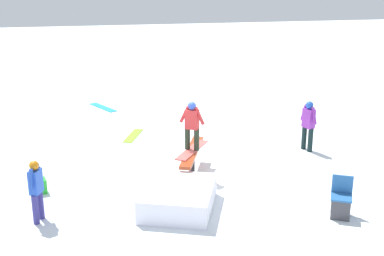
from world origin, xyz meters
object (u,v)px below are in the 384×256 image
object	(u,v)px
loose_snowboard_cyan	(103,107)
loose_snowboard_lime	(133,136)
rail_feature	(192,154)
bystander_purple	(308,123)
backpack_on_snow	(41,186)
main_rider_on_rail	(192,128)
folding_chair	(341,198)
bystander_blue	(36,188)

from	to	relation	value
loose_snowboard_cyan	loose_snowboard_lime	bearing A→B (deg)	-16.21
loose_snowboard_cyan	rail_feature	bearing A→B (deg)	-12.85
rail_feature	bystander_purple	bearing A→B (deg)	-52.63
rail_feature	backpack_on_snow	distance (m)	3.74
main_rider_on_rail	loose_snowboard_cyan	world-z (taller)	main_rider_on_rail
bystander_purple	loose_snowboard_lime	size ratio (longest dim) A/B	1.14
main_rider_on_rail	loose_snowboard_lime	size ratio (longest dim) A/B	1.13
loose_snowboard_lime	loose_snowboard_cyan	bearing A→B (deg)	-144.61
bystander_purple	folding_chair	bearing A→B (deg)	-31.77
bystander_blue	backpack_on_snow	world-z (taller)	bystander_blue
loose_snowboard_cyan	loose_snowboard_lime	distance (m)	3.48
rail_feature	main_rider_on_rail	bearing A→B (deg)	0.00
bystander_blue	loose_snowboard_lime	world-z (taller)	bystander_blue
main_rider_on_rail	rail_feature	bearing A→B (deg)	0.00
bystander_blue	rail_feature	bearing A→B (deg)	-41.92
bystander_purple	loose_snowboard_lime	world-z (taller)	bystander_purple
backpack_on_snow	rail_feature	bearing A→B (deg)	-97.66
bystander_blue	folding_chair	world-z (taller)	bystander_blue
loose_snowboard_lime	folding_chair	bearing A→B (deg)	54.54
folding_chair	bystander_blue	bearing A→B (deg)	-162.82
main_rider_on_rail	backpack_on_snow	bearing A→B (deg)	129.23
main_rider_on_rail	bystander_blue	distance (m)	4.11
bystander_blue	loose_snowboard_lime	distance (m)	5.72
bystander_blue	loose_snowboard_cyan	distance (m)	8.70
bystander_purple	backpack_on_snow	size ratio (longest dim) A/B	4.26
bystander_blue	loose_snowboard_lime	xyz separation A→B (m)	(5.18, -2.31, -0.75)
loose_snowboard_cyan	backpack_on_snow	distance (m)	7.26
bystander_purple	bystander_blue	bearing A→B (deg)	-87.14
rail_feature	folding_chair	world-z (taller)	folding_chair
folding_chair	backpack_on_snow	world-z (taller)	folding_chair
bystander_blue	bystander_purple	bearing A→B (deg)	-46.31
bystander_blue	folding_chair	size ratio (longest dim) A/B	1.55
bystander_purple	bystander_blue	xyz separation A→B (m)	(-3.12, 7.15, -0.05)
bystander_purple	backpack_on_snow	bearing A→B (deg)	-97.69
rail_feature	bystander_purple	distance (m)	3.75
loose_snowboard_lime	main_rider_on_rail	bearing A→B (deg)	42.08
backpack_on_snow	folding_chair	bearing A→B (deg)	-124.35
main_rider_on_rail	bystander_purple	size ratio (longest dim) A/B	1.00
main_rider_on_rail	loose_snowboard_lime	world-z (taller)	main_rider_on_rail
bystander_purple	loose_snowboard_lime	xyz separation A→B (m)	(2.06, 4.84, -0.80)
main_rider_on_rail	backpack_on_snow	xyz separation A→B (m)	(-0.47, 3.69, -1.09)
bystander_purple	rail_feature	bearing A→B (deg)	-91.93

